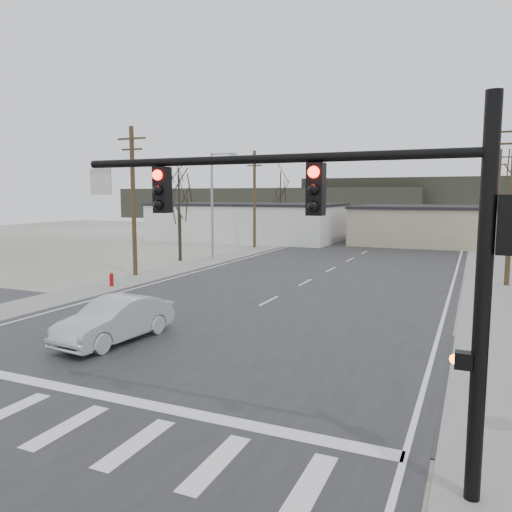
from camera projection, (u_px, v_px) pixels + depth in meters
The scene contains 23 objects.
ground at pixel (187, 343), 18.55m from camera, with size 140.00×140.00×0.00m, color silver.
main_road at pixel (310, 280), 32.17m from camera, with size 18.00×110.00×0.05m, color #242426.
cross_road at pixel (187, 343), 18.55m from camera, with size 90.00×10.00×0.04m, color #242426.
sidewalk_left at pixel (205, 262), 40.96m from camera, with size 3.00×90.00×0.06m, color gray.
sidewalk_right at pixel (489, 279), 32.46m from camera, with size 3.00×90.00×0.06m, color gray.
traffic_signal_mast at pixel (372, 240), 9.19m from camera, with size 8.95×0.43×7.20m.
fire_hydrant at pixel (111, 280), 29.85m from camera, with size 0.24×0.24×0.87m.
building_left_far at pixel (248, 222), 61.01m from camera, with size 22.30×12.30×4.50m.
building_right_far at pixel (480, 226), 54.23m from camera, with size 26.30×14.30×4.30m.
upole_left_b at pixel (133, 199), 33.43m from camera, with size 2.20×0.30×10.00m.
upole_left_c at pixel (254, 198), 51.58m from camera, with size 2.20×0.30×10.00m.
upole_left_d at pixel (313, 197), 69.74m from camera, with size 2.20×0.30×10.00m.
upole_right_a at pixel (512, 200), 29.65m from camera, with size 2.20×0.30×10.00m.
upole_right_b at pixel (498, 198), 49.62m from camera, with size 2.20×0.30×10.00m.
streetlight_main at pixel (214, 200), 42.24m from camera, with size 2.40×0.25×9.00m.
tree_left_near at pixel (179, 198), 41.29m from camera, with size 3.30×3.30×7.35m.
tree_left_far at pixel (281, 189), 65.17m from camera, with size 3.96×3.96×8.82m.
tree_left_mid at pixel (178, 188), 57.48m from camera, with size 3.96×3.96×8.82m.
hill_left at pixel (267, 204), 115.70m from camera, with size 70.00×18.00×7.00m, color #333026.
hill_center at pixel (507, 200), 99.15m from camera, with size 80.00×18.00×9.00m, color #333026.
sedan_crossing at pixel (115, 320), 18.64m from camera, with size 1.72×4.93×1.62m, color #B3B8BE.
car_far_a at pixel (429, 238), 54.28m from camera, with size 2.24×5.51×1.60m, color black.
car_far_b at pixel (394, 230), 69.56m from camera, with size 1.53×3.80×1.30m, color black.
Camera 1 is at (9.63, -15.44, 5.49)m, focal length 35.00 mm.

